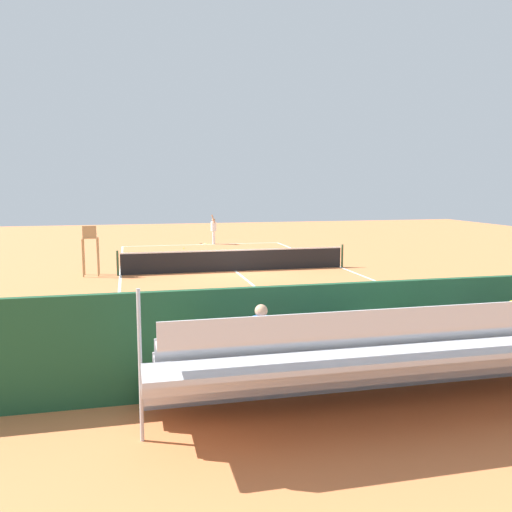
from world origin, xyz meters
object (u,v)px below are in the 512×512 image
(tennis_net, at_px, (235,260))
(tennis_player, at_px, (214,228))
(bleacher_stand, at_px, (410,356))
(tennis_racket, at_px, (204,244))
(tennis_ball_near, at_px, (184,248))
(umpire_chair, at_px, (90,245))
(courtside_bench, at_px, (503,333))
(equipment_bag, at_px, (432,357))

(tennis_net, height_order, tennis_player, tennis_player)
(bleacher_stand, relative_size, tennis_racket, 17.19)
(tennis_racket, height_order, tennis_ball_near, tennis_ball_near)
(umpire_chair, height_order, courtside_bench, umpire_chair)
(tennis_racket, bearing_deg, tennis_net, 89.13)
(tennis_racket, bearing_deg, equipment_bag, 93.47)
(tennis_net, height_order, tennis_racket, tennis_net)
(equipment_bag, xyz_separation_m, tennis_racket, (1.50, -24.76, -0.16))
(equipment_bag, bearing_deg, bleacher_stand, 49.51)
(tennis_net, bearing_deg, umpire_chair, -1.66)
(tennis_racket, relative_size, tennis_ball_near, 7.99)
(tennis_player, distance_m, tennis_ball_near, 3.18)
(tennis_net, bearing_deg, equipment_bag, 97.11)
(bleacher_stand, relative_size, umpire_chair, 4.23)
(tennis_net, bearing_deg, tennis_ball_near, -81.25)
(umpire_chair, height_order, tennis_ball_near, umpire_chair)
(equipment_bag, bearing_deg, courtside_bench, -175.96)
(tennis_player, bearing_deg, equipment_bag, 92.11)
(bleacher_stand, xyz_separation_m, tennis_player, (-0.73, -26.45, 0.08))
(courtside_bench, height_order, tennis_player, tennis_player)
(tennis_ball_near, bearing_deg, bleacher_stand, 93.36)
(tennis_ball_near, bearing_deg, tennis_player, -135.42)
(tennis_net, height_order, tennis_ball_near, tennis_net)
(bleacher_stand, relative_size, tennis_ball_near, 137.27)
(bleacher_stand, bearing_deg, courtside_bench, -149.41)
(courtside_bench, xyz_separation_m, equipment_bag, (1.82, 0.13, -0.38))
(tennis_net, relative_size, tennis_ball_near, 156.06)
(bleacher_stand, distance_m, tennis_player, 26.46)
(courtside_bench, relative_size, tennis_ball_near, 27.27)
(tennis_net, relative_size, umpire_chair, 4.81)
(tennis_net, relative_size, courtside_bench, 5.72)
(tennis_racket, bearing_deg, tennis_player, 159.48)
(courtside_bench, bearing_deg, umpire_chair, -54.23)
(umpire_chair, relative_size, tennis_racket, 4.06)
(tennis_net, distance_m, bleacher_stand, 15.32)
(umpire_chair, xyz_separation_m, tennis_ball_near, (-4.81, -8.84, -1.28))
(tennis_ball_near, bearing_deg, tennis_net, 98.75)
(tennis_net, relative_size, tennis_racket, 19.54)
(equipment_bag, distance_m, tennis_racket, 24.81)
(tennis_net, xyz_separation_m, courtside_bench, (-3.49, 13.27, 0.06))
(equipment_bag, height_order, tennis_ball_near, equipment_bag)
(umpire_chair, distance_m, tennis_ball_near, 10.14)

